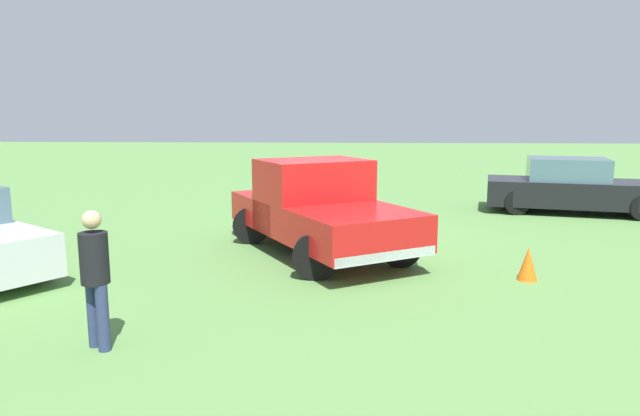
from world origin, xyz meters
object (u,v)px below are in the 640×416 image
pickup_truck (317,206)px  sedan_far (573,188)px  traffic_cone (528,264)px  person_bystander (95,272)px

pickup_truck → sedan_far: bearing=95.2°
sedan_far → traffic_cone: sedan_far is taller
pickup_truck → sedan_far: size_ratio=1.02×
pickup_truck → traffic_cone: pickup_truck is taller
sedan_far → traffic_cone: bearing=-102.6°
pickup_truck → person_bystander: (-2.27, -4.66, -0.02)m
person_bystander → sedan_far: bearing=172.2°
person_bystander → pickup_truck: bearing=-170.3°
sedan_far → pickup_truck: bearing=-130.8°
sedan_far → person_bystander: size_ratio=2.97×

